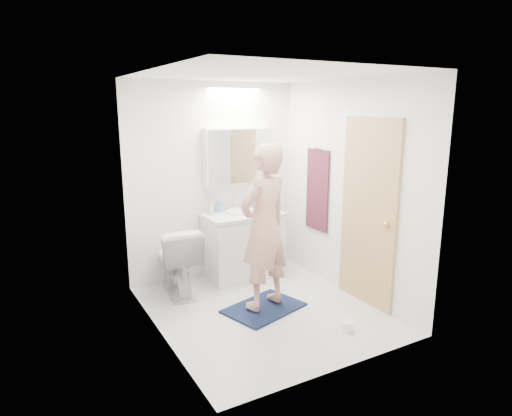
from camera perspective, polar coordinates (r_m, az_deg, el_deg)
floor at (r=4.83m, az=0.95°, el=-12.89°), size 2.50×2.50×0.00m
ceiling at (r=4.36m, az=1.07°, el=16.83°), size 2.50×2.50×0.00m
wall_back at (r=5.54m, az=-5.51°, el=3.48°), size 2.50×0.00×2.50m
wall_front at (r=3.45m, az=11.50°, el=-2.53°), size 2.50×0.00×2.50m
wall_left at (r=4.02m, az=-12.70°, el=-0.40°), size 0.00×2.50×2.50m
wall_right at (r=5.07m, az=11.82°, el=2.39°), size 0.00×2.50×2.50m
vanity_cabinet at (r=5.59m, az=-1.74°, el=-4.94°), size 0.90×0.55×0.78m
countertop at (r=5.47m, az=-1.77°, el=-0.86°), size 0.95×0.58×0.04m
sink_basin at (r=5.49m, az=-1.92°, el=-0.44°), size 0.36×0.36×0.03m
faucet at (r=5.64m, az=-2.81°, el=0.60°), size 0.02×0.02×0.16m
medicine_cabinet at (r=5.56m, az=-2.41°, el=6.68°), size 0.88×0.14×0.70m
mirror_panel at (r=5.49m, az=-2.05°, el=6.61°), size 0.84×0.01×0.66m
toilet at (r=5.15m, az=-10.13°, el=-6.58°), size 0.52×0.83×0.80m
bath_rug at (r=4.84m, az=1.02°, el=-12.70°), size 0.92×0.75×0.02m
person at (r=4.52m, az=1.06°, el=-2.45°), size 0.71×0.57×1.71m
door at (r=4.85m, az=14.23°, el=-0.63°), size 0.04×0.80×2.00m
door_knob at (r=4.63m, az=16.37°, el=-2.05°), size 0.06×0.06×0.06m
towel at (r=5.50m, az=7.86°, el=2.29°), size 0.02×0.42×1.00m
towel_hook at (r=5.42m, az=7.92°, el=7.68°), size 0.07×0.02×0.02m
soap_bottle_a at (r=5.43m, az=-5.81°, el=0.32°), size 0.10×0.10×0.21m
soap_bottle_b at (r=5.51m, az=-4.72°, el=0.30°), size 0.11×0.11×0.16m
toothbrush_cup at (r=5.72m, az=-0.06°, el=0.42°), size 0.11×0.11×0.09m
toilet_paper_roll at (r=4.48m, az=11.59°, el=-14.67°), size 0.11×0.11×0.10m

